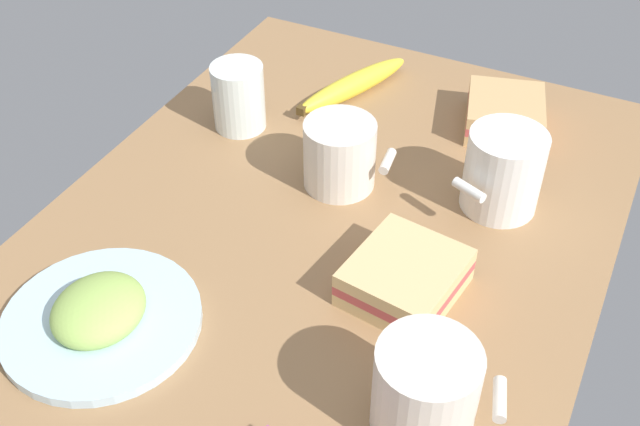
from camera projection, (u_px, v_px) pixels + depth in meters
The scene contains 9 objects.
tabletop at pixel (320, 239), 91.12cm from camera, with size 90.00×64.00×2.00cm, color #936D47.
plate_of_food at pixel (100, 316), 78.85cm from camera, with size 20.57×20.57×4.64cm.
coffee_mug_black at pixel (503, 170), 90.85cm from camera, with size 11.75×9.22×10.22cm.
coffee_mug_milky at pixel (340, 154), 94.50cm from camera, with size 8.92×11.34×8.79cm.
coffee_mug_spare at pixel (426, 391), 67.50cm from camera, with size 9.37×11.96×9.85cm.
sandwich_main at pixel (405, 277), 81.87cm from camera, with size 13.28×12.26×4.40cm.
sandwich_side at pixel (505, 114), 105.30cm from camera, with size 13.55×12.76×4.40cm.
glass_of_milk at pixel (239, 100), 104.45cm from camera, with size 7.10×7.10×9.21cm.
banana at pixel (353, 85), 111.98cm from camera, with size 20.63×10.84×3.24cm.
Camera 1 is at (-59.90, -29.45, 63.11)cm, focal length 43.36 mm.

